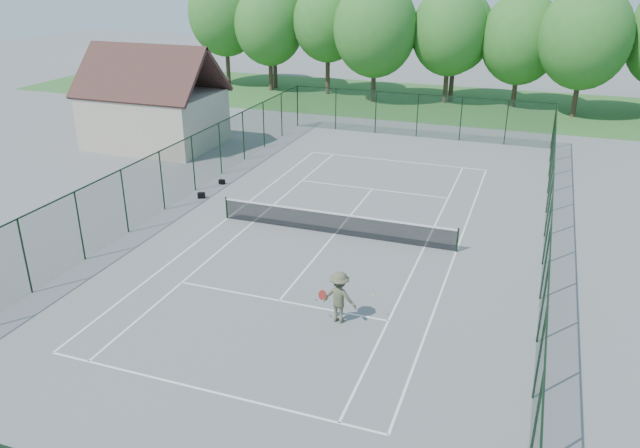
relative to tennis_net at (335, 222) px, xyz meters
The scene contains 10 objects.
ground 0.58m from the tennis_net, ahead, with size 140.00×140.00×0.00m, color slate.
grass_far 30.01m from the tennis_net, 90.00° to the left, with size 80.00×16.00×0.01m, color #376D2E.
court_lines 0.57m from the tennis_net, ahead, with size 11.05×23.85×0.01m.
tennis_net is the anchor object (origin of this frame).
fence_enclosure 0.98m from the tennis_net, ahead, with size 18.05×36.05×3.02m.
utility_building 19.04m from the tennis_net, 147.99° to the left, with size 8.60×6.27×6.63m.
tree_line_far 30.48m from the tennis_net, 90.00° to the left, with size 39.40×6.40×9.70m.
sports_bag_a 8.33m from the tennis_net, 165.90° to the left, with size 0.38×0.23×0.30m, color black.
sports_bag_b 9.23m from the tennis_net, 151.68° to the left, with size 0.32×0.20×0.25m, color black.
tennis_player 7.40m from the tennis_net, 70.27° to the right, with size 1.98×0.89×1.87m.
Camera 1 is at (8.18, -24.65, 11.56)m, focal length 35.00 mm.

